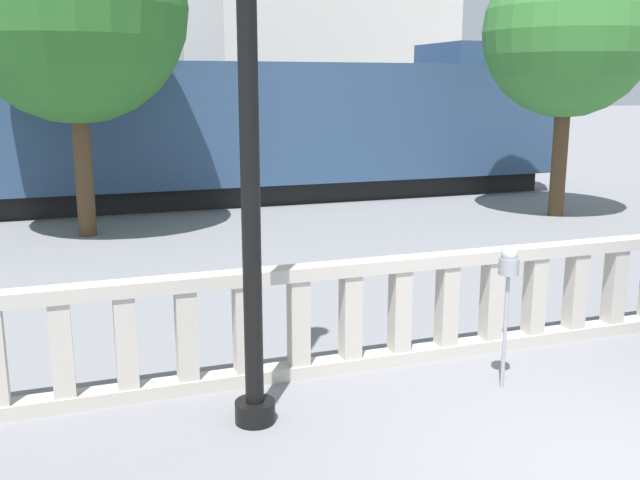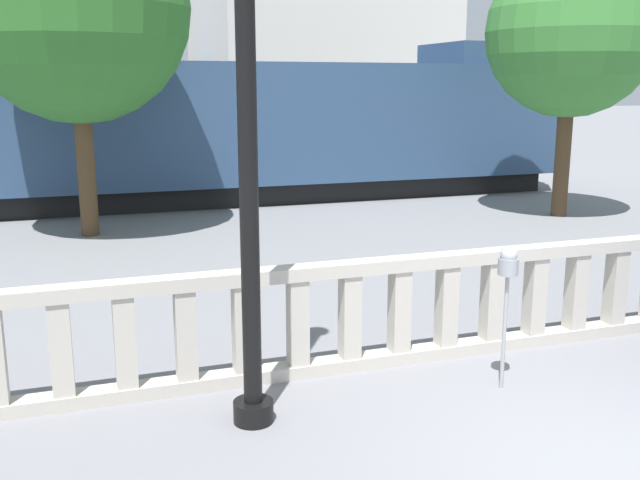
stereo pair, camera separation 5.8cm
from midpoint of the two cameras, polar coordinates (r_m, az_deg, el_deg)
name	(u,v)px [view 2 (the right image)]	position (r m, az deg, el deg)	size (l,w,h in m)	color
balustrade	(447,305)	(8.16, 10.30, -5.18)	(14.70, 0.24, 1.20)	#BCB5A8
lamppost	(247,109)	(6.07, -5.59, 10.38)	(0.37, 0.37, 5.67)	black
parking_meter	(508,271)	(7.27, 15.02, -2.45)	(0.20, 0.20, 1.49)	#99999E
train_near	(11,134)	(18.58, -23.39, 7.77)	(29.05, 3.03, 4.16)	black
train_far	(191,111)	(31.84, -10.22, 10.14)	(24.96, 2.76, 4.23)	black
building_block	(315,39)	(33.16, -0.39, 15.76)	(9.88, 9.50, 9.99)	beige
tree_left	(572,33)	(17.50, 19.57, 15.36)	(3.80, 3.80, 6.07)	#4C3823
tree_right	(75,8)	(15.11, -18.91, 17.13)	(4.43, 4.43, 6.68)	#4C3823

